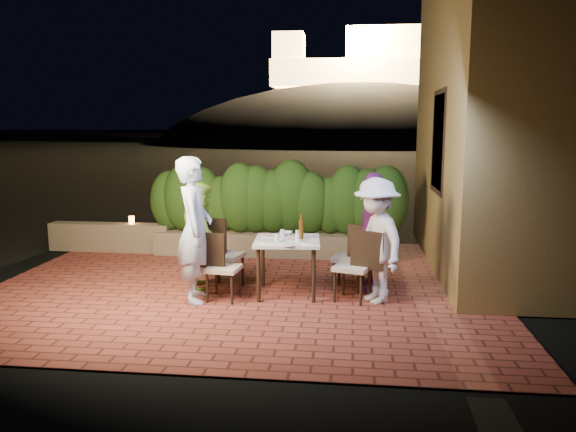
% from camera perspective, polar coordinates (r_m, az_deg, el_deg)
% --- Properties ---
extents(ground, '(400.00, 400.00, 0.00)m').
position_cam_1_polar(ground, '(7.69, -5.19, -8.00)').
color(ground, black).
rests_on(ground, ground).
extents(terrace_floor, '(7.00, 6.00, 0.15)m').
position_cam_1_polar(terrace_floor, '(8.17, -4.46, -7.34)').
color(terrace_floor, brown).
rests_on(terrace_floor, ground).
extents(building_wall, '(1.60, 5.00, 5.00)m').
position_cam_1_polar(building_wall, '(9.41, 19.66, 10.23)').
color(building_wall, olive).
rests_on(building_wall, ground).
extents(window_pane, '(0.08, 1.00, 1.40)m').
position_cam_1_polar(window_pane, '(8.78, 15.21, 7.28)').
color(window_pane, black).
rests_on(window_pane, building_wall).
extents(window_frame, '(0.06, 1.15, 1.55)m').
position_cam_1_polar(window_frame, '(8.78, 15.15, 7.29)').
color(window_frame, black).
rests_on(window_frame, building_wall).
extents(planter, '(4.20, 0.55, 0.40)m').
position_cam_1_polar(planter, '(9.79, -1.32, -2.84)').
color(planter, '#726448').
rests_on(planter, ground).
extents(hedge, '(4.00, 0.70, 1.10)m').
position_cam_1_polar(hedge, '(9.66, -1.34, 1.51)').
color(hedge, '#204111').
rests_on(hedge, planter).
extents(parapet, '(2.20, 0.30, 0.50)m').
position_cam_1_polar(parapet, '(10.61, -17.60, -2.06)').
color(parapet, '#726448').
rests_on(parapet, ground).
extents(hill, '(52.00, 40.00, 22.00)m').
position_cam_1_polar(hill, '(67.47, 6.97, 3.94)').
color(hill, black).
rests_on(hill, ground).
extents(fortress, '(26.00, 8.00, 8.00)m').
position_cam_1_polar(fortress, '(67.68, 7.22, 16.25)').
color(fortress, '#FFCC7A').
rests_on(fortress, hill).
extents(dining_table, '(0.92, 0.92, 0.75)m').
position_cam_1_polar(dining_table, '(7.53, -0.09, -5.20)').
color(dining_table, white).
rests_on(dining_table, ground).
extents(plate_nw, '(0.22, 0.22, 0.01)m').
position_cam_1_polar(plate_nw, '(7.27, -2.06, -2.65)').
color(plate_nw, white).
rests_on(plate_nw, dining_table).
extents(plate_sw, '(0.22, 0.22, 0.01)m').
position_cam_1_polar(plate_sw, '(7.66, -1.92, -2.04)').
color(plate_sw, white).
rests_on(plate_sw, dining_table).
extents(plate_ne, '(0.22, 0.22, 0.01)m').
position_cam_1_polar(plate_ne, '(7.21, 2.20, -2.75)').
color(plate_ne, white).
rests_on(plate_ne, dining_table).
extents(plate_se, '(0.20, 0.20, 0.01)m').
position_cam_1_polar(plate_se, '(7.62, 2.09, -2.09)').
color(plate_se, white).
rests_on(plate_se, dining_table).
extents(plate_centre, '(0.21, 0.21, 0.01)m').
position_cam_1_polar(plate_centre, '(7.47, -0.12, -2.32)').
color(plate_centre, white).
rests_on(plate_centre, dining_table).
extents(plate_front, '(0.24, 0.24, 0.01)m').
position_cam_1_polar(plate_front, '(7.12, 0.18, -2.89)').
color(plate_front, white).
rests_on(plate_front, dining_table).
extents(glass_nw, '(0.06, 0.06, 0.11)m').
position_cam_1_polar(glass_nw, '(7.29, -1.13, -2.22)').
color(glass_nw, silver).
rests_on(glass_nw, dining_table).
extents(glass_sw, '(0.06, 0.06, 0.10)m').
position_cam_1_polar(glass_sw, '(7.64, -0.57, -1.73)').
color(glass_sw, silver).
rests_on(glass_sw, dining_table).
extents(glass_ne, '(0.06, 0.06, 0.11)m').
position_cam_1_polar(glass_ne, '(7.34, 0.97, -2.15)').
color(glass_ne, silver).
rests_on(glass_ne, dining_table).
extents(glass_se, '(0.06, 0.06, 0.10)m').
position_cam_1_polar(glass_se, '(7.56, 0.99, -1.82)').
color(glass_se, silver).
rests_on(glass_se, dining_table).
extents(beer_bottle, '(0.06, 0.06, 0.33)m').
position_cam_1_polar(beer_bottle, '(7.45, 1.35, -1.10)').
color(beer_bottle, '#4D2E0C').
rests_on(beer_bottle, dining_table).
extents(bowl, '(0.20, 0.20, 0.04)m').
position_cam_1_polar(bowl, '(7.75, -0.23, -1.76)').
color(bowl, white).
rests_on(bowl, dining_table).
extents(chair_left_front, '(0.45, 0.45, 0.88)m').
position_cam_1_polar(chair_left_front, '(7.33, -6.57, -5.16)').
color(chair_left_front, black).
rests_on(chair_left_front, ground).
extents(chair_left_back, '(0.54, 0.54, 0.98)m').
position_cam_1_polar(chair_left_back, '(7.83, -6.43, -3.83)').
color(chair_left_back, black).
rests_on(chair_left_back, ground).
extents(chair_right_front, '(0.54, 0.54, 0.93)m').
position_cam_1_polar(chair_right_front, '(7.29, 6.55, -5.02)').
color(chair_right_front, black).
rests_on(chair_right_front, ground).
extents(chair_right_back, '(0.50, 0.50, 0.91)m').
position_cam_1_polar(chair_right_back, '(7.80, 6.20, -4.13)').
color(chair_right_back, black).
rests_on(chair_right_back, ground).
extents(diner_blue, '(0.57, 0.75, 1.87)m').
position_cam_1_polar(diner_blue, '(7.25, -9.46, -1.38)').
color(diner_blue, '#C2DFFA').
rests_on(diner_blue, ground).
extents(diner_green, '(0.68, 0.81, 1.48)m').
position_cam_1_polar(diner_green, '(7.86, -8.68, -1.94)').
color(diner_green, '#9BC53D').
rests_on(diner_green, ground).
extents(diner_white, '(1.01, 1.19, 1.60)m').
position_cam_1_polar(diner_white, '(7.20, 8.93, -2.50)').
color(diner_white, silver).
rests_on(diner_white, ground).
extents(diner_purple, '(0.52, 1.00, 1.63)m').
position_cam_1_polar(diner_purple, '(7.72, 8.60, -1.59)').
color(diner_purple, '#6F2570').
rests_on(diner_purple, ground).
extents(parapet_lamp, '(0.10, 0.10, 0.14)m').
position_cam_1_polar(parapet_lamp, '(10.39, -15.60, -0.40)').
color(parapet_lamp, orange).
rests_on(parapet_lamp, parapet).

